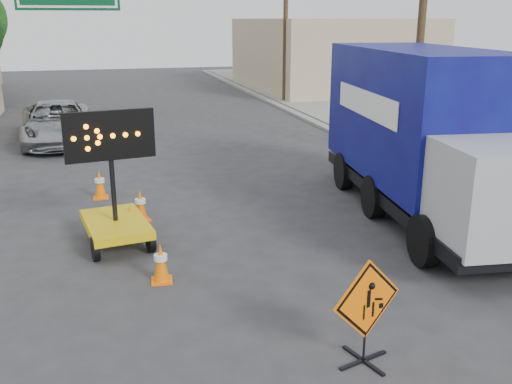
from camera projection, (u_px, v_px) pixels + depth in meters
name	position (u px, v px, depth m)	size (l,w,h in m)	color
ground	(275.00, 344.00, 8.39)	(100.00, 100.00, 0.00)	#2D2D30
curb_right	(333.00, 131.00, 24.04)	(0.40, 60.00, 0.12)	gray
sidewalk_right	(382.00, 128.00, 24.62)	(4.00, 60.00, 0.15)	gray
building_right_far	(327.00, 54.00, 38.70)	(10.00, 14.00, 4.60)	tan
highway_gantry	(33.00, 6.00, 22.35)	(6.18, 0.38, 6.90)	slate
utility_pole_near	(422.00, 16.00, 18.29)	(1.80, 0.26, 9.00)	#4A361F
utility_pole_far	(286.00, 17.00, 31.20)	(1.80, 0.26, 9.00)	#4A361F
construction_sign	(366.00, 309.00, 7.72)	(1.13, 0.81, 1.55)	black
arrow_board	(115.00, 216.00, 11.92)	(1.80, 2.17, 2.86)	gold
pickup_truck	(57.00, 123.00, 21.72)	(2.61, 5.66, 1.57)	#A2A4A9
box_truck	(424.00, 143.00, 13.39)	(3.44, 8.53, 3.93)	black
cone_a	(161.00, 262.00, 10.28)	(0.41, 0.41, 0.75)	#FF6C05
cone_b	(130.00, 219.00, 12.59)	(0.44, 0.44, 0.69)	#FF6C05
cone_c	(141.00, 205.00, 13.40)	(0.48, 0.48, 0.77)	#FF6C05
cone_d	(100.00, 184.00, 15.09)	(0.39, 0.39, 0.77)	#FF6C05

